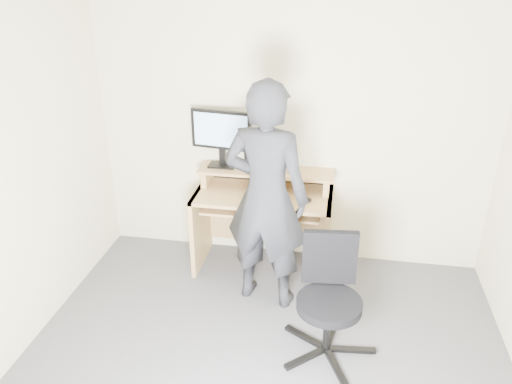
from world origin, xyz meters
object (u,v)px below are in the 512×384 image
(desk, at_px, (264,210))
(person, at_px, (266,198))
(monitor, at_px, (221,133))
(office_chair, at_px, (329,293))

(desk, height_order, person, person)
(monitor, distance_m, office_chair, 1.70)
(desk, bearing_deg, office_chair, -59.15)
(desk, distance_m, office_chair, 1.22)
(monitor, xyz_separation_m, office_chair, (1.03, -1.14, -0.74))
(office_chair, height_order, person, person)
(desk, distance_m, person, 0.66)
(monitor, bearing_deg, person, -43.32)
(monitor, distance_m, person, 0.84)
(desk, xyz_separation_m, monitor, (-0.40, 0.09, 0.67))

